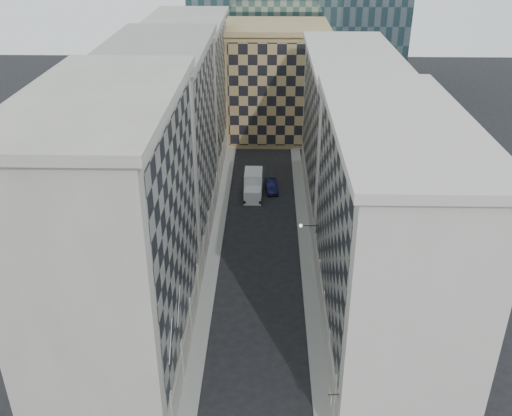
# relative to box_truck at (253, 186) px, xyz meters

# --- Properties ---
(sidewalk_west) EXTENTS (1.50, 100.00, 0.15)m
(sidewalk_west) POSITION_rel_box_truck_xyz_m (-4.05, -13.70, -1.34)
(sidewalk_west) COLOR gray
(sidewalk_west) RESTS_ON ground
(sidewalk_east) EXTENTS (1.50, 100.00, 0.15)m
(sidewalk_east) POSITION_rel_box_truck_xyz_m (6.45, -13.70, -1.34)
(sidewalk_east) COLOR gray
(sidewalk_east) RESTS_ON ground
(bldg_left_a) EXTENTS (10.80, 22.80, 23.70)m
(bldg_left_a) POSITION_rel_box_truck_xyz_m (-9.68, -32.70, 10.41)
(bldg_left_a) COLOR #9F9B8F
(bldg_left_a) RESTS_ON ground
(bldg_left_b) EXTENTS (10.80, 22.80, 22.70)m
(bldg_left_b) POSITION_rel_box_truck_xyz_m (-9.68, -10.70, 9.91)
(bldg_left_b) COLOR gray
(bldg_left_b) RESTS_ON ground
(bldg_left_c) EXTENTS (10.80, 22.80, 21.70)m
(bldg_left_c) POSITION_rel_box_truck_xyz_m (-9.68, 11.30, 9.41)
(bldg_left_c) COLOR #9F9B8F
(bldg_left_c) RESTS_ON ground
(bldg_right_a) EXTENTS (10.80, 26.80, 20.70)m
(bldg_right_a) POSITION_rel_box_truck_xyz_m (12.08, -28.70, 8.91)
(bldg_right_a) COLOR beige
(bldg_right_a) RESTS_ON ground
(bldg_right_b) EXTENTS (10.80, 28.80, 19.70)m
(bldg_right_b) POSITION_rel_box_truck_xyz_m (12.09, -1.70, 8.43)
(bldg_right_b) COLOR beige
(bldg_right_b) RESTS_ON ground
(tan_block) EXTENTS (16.80, 14.80, 18.80)m
(tan_block) POSITION_rel_box_truck_xyz_m (3.20, 24.19, 8.02)
(tan_block) COLOR #A48856
(tan_block) RESTS_ON ground
(flagpoles_left) EXTENTS (0.10, 6.33, 2.33)m
(flagpoles_left) POSITION_rel_box_truck_xyz_m (-4.70, -37.70, 6.59)
(flagpoles_left) COLOR gray
(flagpoles_left) RESTS_ON ground
(bracket_lamp) EXTENTS (1.98, 0.36, 0.36)m
(bracket_lamp) POSITION_rel_box_truck_xyz_m (5.58, -19.70, 4.79)
(bracket_lamp) COLOR black
(bracket_lamp) RESTS_ON ground
(box_truck) EXTENTS (2.49, 5.95, 3.25)m
(box_truck) POSITION_rel_box_truck_xyz_m (0.00, 0.00, 0.00)
(box_truck) COLOR silver
(box_truck) RESTS_ON ground
(dark_car) EXTENTS (1.98, 4.58, 1.47)m
(dark_car) POSITION_rel_box_truck_xyz_m (2.49, 1.49, -0.68)
(dark_car) COLOR #0E1036
(dark_car) RESTS_ON ground
(shop_sign) EXTENTS (0.81, 0.71, 0.79)m
(shop_sign) POSITION_rel_box_truck_xyz_m (6.62, -40.70, 2.42)
(shop_sign) COLOR black
(shop_sign) RESTS_ON ground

